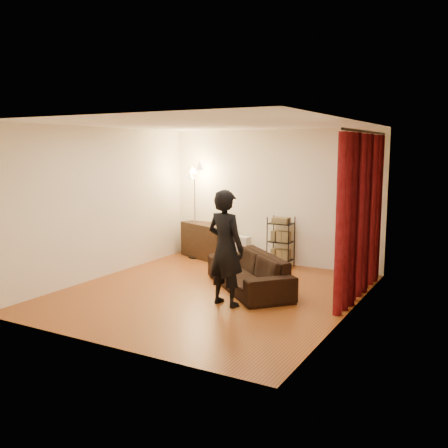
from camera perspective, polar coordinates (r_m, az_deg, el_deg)
The scene contains 14 objects.
floor at distance 8.19m, azimuth -1.65°, elevation -7.85°, with size 5.00×5.00×0.00m, color #9B5119.
ceiling at distance 7.87m, azimuth -1.73°, elevation 11.36°, with size 5.00×5.00×0.00m, color white.
wall_back at distance 10.14m, azimuth 5.56°, elevation 3.06°, with size 5.00×5.00×0.00m, color white.
wall_front at distance 5.93m, azimuth -14.13°, elevation -1.07°, with size 5.00×5.00×0.00m, color white.
wall_left at distance 9.27m, azimuth -13.75°, elevation 2.34°, with size 5.00×5.00×0.00m, color white.
wall_right at distance 7.05m, azimuth 14.24°, elevation 0.42°, with size 5.00×5.00×0.00m, color white.
curtain_rod at distance 8.10m, azimuth 15.96°, elevation 10.11°, with size 0.04×0.04×2.65m, color black.
curtain at distance 8.17m, azimuth 15.45°, elevation 0.94°, with size 0.22×2.65×2.55m, color maroon, non-canonical shape.
sofa at distance 8.31m, azimuth 2.83°, elevation -5.48°, with size 2.05×0.80×0.60m, color black.
person at distance 7.37m, azimuth 0.17°, elevation -2.76°, with size 0.63×0.42×1.74m, color black.
media_cabinet at distance 10.66m, azimuth -1.97°, elevation -1.95°, with size 1.27×0.48×0.74m, color black.
storage_boxes at distance 10.36m, azimuth 2.02°, elevation -2.86°, with size 0.32×0.25×0.53m, color silver, non-canonical shape.
wire_shelf at distance 9.94m, azimuth 6.50°, elevation -2.02°, with size 0.45×0.32×1.00m, color black, non-canonical shape.
floor_lamp at distance 10.61m, azimuth -3.35°, elevation 1.39°, with size 0.36×0.36×1.99m, color silver, non-canonical shape.
Camera 1 is at (4.02, -6.75, 2.32)m, focal length 40.00 mm.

